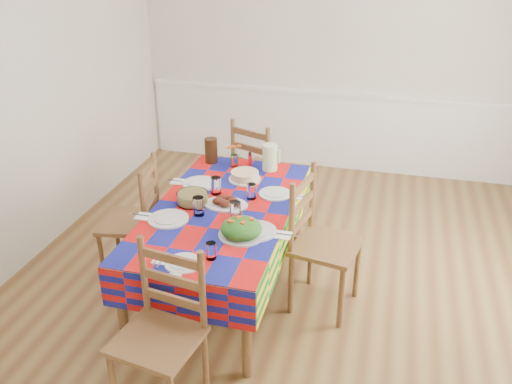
{
  "coord_description": "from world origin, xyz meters",
  "views": [
    {
      "loc": [
        0.63,
        -3.53,
        2.59
      ],
      "look_at": [
        -0.26,
        -0.1,
        0.85
      ],
      "focal_mm": 38.0,
      "sensor_mm": 36.0,
      "label": 1
    }
  ],
  "objects_px": {
    "meat_platter": "(226,202)",
    "chair_left": "(134,222)",
    "chair_near": "(162,335)",
    "green_pitcher": "(270,157)",
    "tea_pitcher": "(211,150)",
    "dining_table": "(223,217)",
    "chair_far": "(259,172)",
    "chair_right": "(320,244)"
  },
  "relations": [
    {
      "from": "tea_pitcher",
      "to": "chair_near",
      "type": "xyz_separation_m",
      "value": [
        0.36,
        -1.97,
        -0.33
      ]
    },
    {
      "from": "chair_near",
      "to": "chair_left",
      "type": "bearing_deg",
      "value": 131.88
    },
    {
      "from": "tea_pitcher",
      "to": "chair_near",
      "type": "height_order",
      "value": "chair_near"
    },
    {
      "from": "green_pitcher",
      "to": "tea_pitcher",
      "type": "relative_size",
      "value": 1.01
    },
    {
      "from": "chair_left",
      "to": "chair_near",
      "type": "bearing_deg",
      "value": 22.19
    },
    {
      "from": "meat_platter",
      "to": "dining_table",
      "type": "bearing_deg",
      "value": -111.78
    },
    {
      "from": "meat_platter",
      "to": "chair_right",
      "type": "relative_size",
      "value": 0.32
    },
    {
      "from": "chair_far",
      "to": "tea_pitcher",
      "type": "bearing_deg",
      "value": 69.98
    },
    {
      "from": "tea_pitcher",
      "to": "chair_near",
      "type": "distance_m",
      "value": 2.03
    },
    {
      "from": "chair_far",
      "to": "chair_left",
      "type": "bearing_deg",
      "value": 79.96
    },
    {
      "from": "green_pitcher",
      "to": "tea_pitcher",
      "type": "height_order",
      "value": "green_pitcher"
    },
    {
      "from": "meat_platter",
      "to": "chair_left",
      "type": "xyz_separation_m",
      "value": [
        -0.75,
        -0.03,
        -0.25
      ]
    },
    {
      "from": "chair_right",
      "to": "chair_near",
      "type": "bearing_deg",
      "value": 159.4
    },
    {
      "from": "tea_pitcher",
      "to": "chair_left",
      "type": "distance_m",
      "value": 0.94
    },
    {
      "from": "dining_table",
      "to": "green_pitcher",
      "type": "relative_size",
      "value": 8.37
    },
    {
      "from": "tea_pitcher",
      "to": "chair_far",
      "type": "xyz_separation_m",
      "value": [
        0.34,
        0.38,
        -0.33
      ]
    },
    {
      "from": "dining_table",
      "to": "green_pitcher",
      "type": "xyz_separation_m",
      "value": [
        0.18,
        0.77,
        0.19
      ]
    },
    {
      "from": "meat_platter",
      "to": "green_pitcher",
      "type": "bearing_deg",
      "value": 77.38
    },
    {
      "from": "dining_table",
      "to": "chair_near",
      "type": "height_order",
      "value": "chair_near"
    },
    {
      "from": "tea_pitcher",
      "to": "chair_near",
      "type": "relative_size",
      "value": 0.21
    },
    {
      "from": "chair_left",
      "to": "green_pitcher",
      "type": "bearing_deg",
      "value": 119.36
    },
    {
      "from": "chair_near",
      "to": "meat_platter",
      "type": "bearing_deg",
      "value": 99.18
    },
    {
      "from": "meat_platter",
      "to": "chair_left",
      "type": "distance_m",
      "value": 0.8
    },
    {
      "from": "meat_platter",
      "to": "green_pitcher",
      "type": "distance_m",
      "value": 0.75
    },
    {
      "from": "green_pitcher",
      "to": "chair_right",
      "type": "distance_m",
      "value": 0.99
    },
    {
      "from": "meat_platter",
      "to": "chair_near",
      "type": "xyz_separation_m",
      "value": [
        -0.01,
        -1.21,
        -0.25
      ]
    },
    {
      "from": "dining_table",
      "to": "tea_pitcher",
      "type": "relative_size",
      "value": 8.49
    },
    {
      "from": "meat_platter",
      "to": "chair_far",
      "type": "bearing_deg",
      "value": 91.61
    },
    {
      "from": "meat_platter",
      "to": "chair_right",
      "type": "bearing_deg",
      "value": -2.09
    },
    {
      "from": "dining_table",
      "to": "chair_left",
      "type": "xyz_separation_m",
      "value": [
        -0.74,
        0.01,
        -0.15
      ]
    },
    {
      "from": "green_pitcher",
      "to": "chair_left",
      "type": "bearing_deg",
      "value": -140.43
    },
    {
      "from": "dining_table",
      "to": "chair_left",
      "type": "relative_size",
      "value": 1.85
    },
    {
      "from": "green_pitcher",
      "to": "chair_near",
      "type": "xyz_separation_m",
      "value": [
        -0.17,
        -1.94,
        -0.33
      ]
    },
    {
      "from": "dining_table",
      "to": "meat_platter",
      "type": "distance_m",
      "value": 0.11
    },
    {
      "from": "chair_near",
      "to": "chair_right",
      "type": "distance_m",
      "value": 1.39
    },
    {
      "from": "chair_far",
      "to": "green_pitcher",
      "type": "bearing_deg",
      "value": 137.48
    },
    {
      "from": "tea_pitcher",
      "to": "dining_table",
      "type": "bearing_deg",
      "value": -65.85
    },
    {
      "from": "dining_table",
      "to": "green_pitcher",
      "type": "bearing_deg",
      "value": 76.93
    },
    {
      "from": "dining_table",
      "to": "tea_pitcher",
      "type": "height_order",
      "value": "tea_pitcher"
    },
    {
      "from": "meat_platter",
      "to": "green_pitcher",
      "type": "relative_size",
      "value": 1.5
    },
    {
      "from": "meat_platter",
      "to": "chair_left",
      "type": "relative_size",
      "value": 0.33
    },
    {
      "from": "chair_far",
      "to": "dining_table",
      "type": "bearing_deg",
      "value": 112.63
    }
  ]
}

